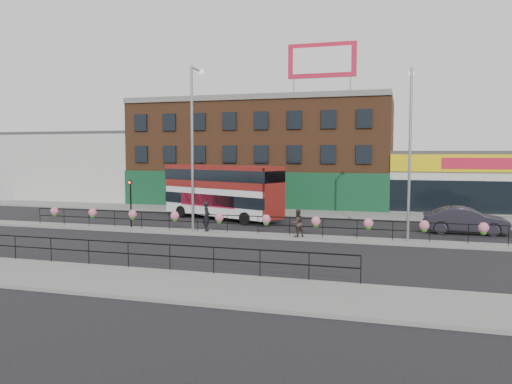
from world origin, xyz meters
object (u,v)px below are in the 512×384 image
(double_decker_bus, at_px, (222,186))
(pedestrian_b, at_px, (297,223))
(lamp_column_west, at_px, (194,134))
(car, at_px, (466,220))
(pedestrian_a, at_px, (207,216))
(lamp_column_east, at_px, (410,139))

(double_decker_bus, distance_m, pedestrian_b, 10.28)
(double_decker_bus, distance_m, lamp_column_west, 7.63)
(car, xyz_separation_m, pedestrian_a, (-15.87, -4.55, 0.24))
(car, bearing_deg, pedestrian_b, 116.03)
(lamp_column_west, bearing_deg, pedestrian_a, 8.57)
(pedestrian_a, height_order, lamp_column_east, lamp_column_east)
(pedestrian_a, bearing_deg, car, -88.28)
(pedestrian_b, bearing_deg, car, 165.89)
(double_decker_bus, relative_size, pedestrian_a, 5.54)
(double_decker_bus, height_order, lamp_column_east, lamp_column_east)
(car, bearing_deg, pedestrian_a, 104.81)
(pedestrian_b, bearing_deg, lamp_column_west, -44.76)
(lamp_column_west, bearing_deg, double_decker_bus, 94.77)
(double_decker_bus, bearing_deg, lamp_column_west, -85.23)
(car, distance_m, pedestrian_a, 16.51)
(car, bearing_deg, double_decker_bus, 82.36)
(lamp_column_west, bearing_deg, lamp_column_east, 0.22)
(double_decker_bus, height_order, pedestrian_b, double_decker_bus)
(pedestrian_b, distance_m, lamp_column_east, 8.01)
(car, distance_m, pedestrian_b, 11.10)
(pedestrian_b, xyz_separation_m, lamp_column_east, (6.30, 0.46, 4.93))
(pedestrian_b, relative_size, lamp_column_west, 0.16)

